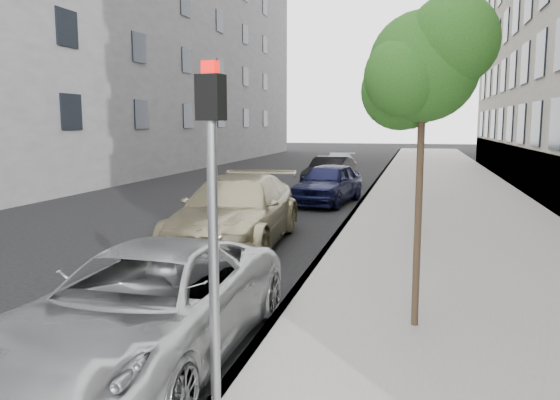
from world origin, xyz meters
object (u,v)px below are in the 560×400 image
at_px(suv, 236,211).
at_px(tree_near, 426,66).
at_px(sedan_rear, 339,165).
at_px(tree_far, 421,109).
at_px(signal_pole, 213,202).
at_px(tree_mid, 423,74).
at_px(sedan_blue, 328,183).
at_px(minivan, 147,306).
at_px(sedan_black, 330,172).

bearing_deg(suv, tree_near, -51.01).
bearing_deg(suv, sedan_rear, 87.36).
height_order(tree_far, signal_pole, tree_far).
xyz_separation_m(tree_mid, sedan_blue, (-3.33, 6.09, -3.45)).
xyz_separation_m(tree_near, tree_far, (-0.00, 13.00, -0.24)).
height_order(tree_mid, minivan, tree_mid).
distance_m(tree_far, sedan_blue, 4.34).
bearing_deg(suv, sedan_black, 85.59).
distance_m(sedan_blue, sedan_rear, 11.04).
height_order(tree_near, tree_mid, tree_mid).
bearing_deg(suv, tree_mid, 17.77).
bearing_deg(tree_far, sedan_black, 130.88).
bearing_deg(signal_pole, tree_mid, 87.70).
xyz_separation_m(minivan, sedan_black, (-0.72, 19.40, 0.01)).
height_order(tree_far, sedan_black, tree_far).
bearing_deg(sedan_blue, sedan_rear, 104.83).
xyz_separation_m(tree_far, sedan_rear, (-4.48, 10.57, -2.87)).
bearing_deg(sedan_blue, signal_pole, -76.02).
bearing_deg(sedan_blue, suv, -88.77).
height_order(suv, sedan_black, suv).
xyz_separation_m(tree_near, sedan_blue, (-3.33, 12.59, -3.00)).
xyz_separation_m(tree_near, sedan_black, (-4.04, 17.67, -3.04)).
xyz_separation_m(tree_near, sedan_rear, (-4.48, 23.57, -3.11)).
height_order(tree_far, suv, tree_far).
xyz_separation_m(minivan, suv, (-1.03, 6.58, 0.14)).
distance_m(tree_mid, sedan_blue, 7.75).
xyz_separation_m(tree_far, signal_pole, (-1.93, -15.98, -1.26)).
height_order(minivan, sedan_rear, minivan).
distance_m(tree_near, tree_far, 13.00).
distance_m(suv, sedan_rear, 18.73).
relative_size(sedan_black, sedan_rear, 0.98).
bearing_deg(signal_pole, suv, 116.47).
bearing_deg(minivan, signal_pole, -41.31).
xyz_separation_m(minivan, sedan_blue, (0.00, 14.32, 0.05)).
relative_size(tree_far, minivan, 0.80).
bearing_deg(tree_near, minivan, -152.50).
bearing_deg(sedan_black, sedan_rear, 101.25).
height_order(signal_pole, sedan_blue, signal_pole).
bearing_deg(tree_mid, suv, -159.23).
relative_size(signal_pole, sedan_black, 0.77).
height_order(tree_mid, tree_far, tree_mid).
bearing_deg(sedan_rear, tree_mid, -77.16).
relative_size(signal_pole, suv, 0.58).
xyz_separation_m(tree_near, suv, (-4.36, 4.85, -2.91)).
xyz_separation_m(tree_mid, tree_far, (-0.00, 6.50, -0.70)).
bearing_deg(sedan_rear, signal_pole, -86.37).
bearing_deg(tree_far, tree_near, -90.00).
xyz_separation_m(tree_mid, sedan_black, (-4.04, 11.17, -3.49)).
xyz_separation_m(sedan_blue, sedan_black, (-0.72, 5.08, -0.04)).
bearing_deg(sedan_rear, minivan, -89.26).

